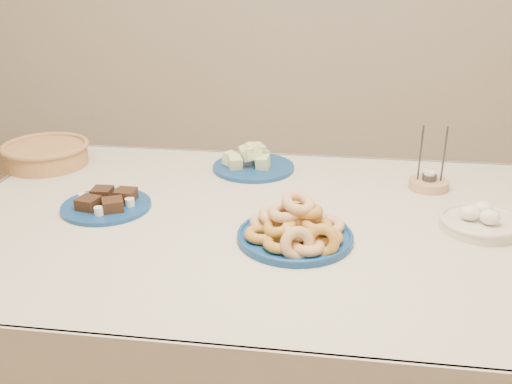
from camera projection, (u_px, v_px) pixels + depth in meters
The scene contains 7 objects.
dining_table at pixel (258, 253), 1.59m from camera, with size 1.71×1.11×0.75m.
donut_platter at pixel (296, 229), 1.42m from camera, with size 0.36×0.36×0.13m.
melon_plate at pixel (252, 161), 1.90m from camera, with size 0.32×0.32×0.09m.
brownie_plate at pixel (107, 204), 1.61m from camera, with size 0.28×0.28×0.04m.
wicker_basket at pixel (46, 153), 1.93m from camera, with size 0.35×0.35×0.08m.
candle_holder at pixel (429, 183), 1.75m from camera, with size 0.12×0.12×0.20m.
egg_bowl at pixel (479, 222), 1.49m from camera, with size 0.24×0.24×0.07m.
Camera 1 is at (0.19, -1.39, 1.42)m, focal length 40.00 mm.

